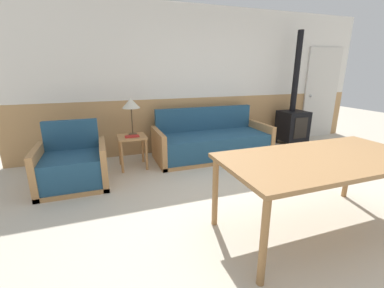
{
  "coord_description": "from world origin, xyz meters",
  "views": [
    {
      "loc": [
        -2.0,
        -2.15,
        1.57
      ],
      "look_at": [
        -0.85,
        1.08,
        0.57
      ],
      "focal_mm": 24.0,
      "sensor_mm": 36.0,
      "label": 1
    }
  ],
  "objects_px": {
    "wood_stove": "(293,120)",
    "armchair": "(73,167)",
    "dining_table": "(322,164)",
    "side_table": "(132,142)",
    "table_lamp": "(131,104)",
    "couch": "(212,143)"
  },
  "relations": [
    {
      "from": "couch",
      "to": "dining_table",
      "type": "bearing_deg",
      "value": -88.67
    },
    {
      "from": "couch",
      "to": "side_table",
      "type": "xyz_separation_m",
      "value": [
        -1.44,
        -0.05,
        0.16
      ]
    },
    {
      "from": "armchair",
      "to": "table_lamp",
      "type": "height_order",
      "value": "table_lamp"
    },
    {
      "from": "couch",
      "to": "dining_table",
      "type": "xyz_separation_m",
      "value": [
        0.06,
        -2.42,
        0.45
      ]
    },
    {
      "from": "couch",
      "to": "wood_stove",
      "type": "distance_m",
      "value": 1.99
    },
    {
      "from": "table_lamp",
      "to": "dining_table",
      "type": "relative_size",
      "value": 0.31
    },
    {
      "from": "dining_table",
      "to": "side_table",
      "type": "bearing_deg",
      "value": 122.27
    },
    {
      "from": "couch",
      "to": "armchair",
      "type": "height_order",
      "value": "couch"
    },
    {
      "from": "side_table",
      "to": "wood_stove",
      "type": "relative_size",
      "value": 0.23
    },
    {
      "from": "dining_table",
      "to": "table_lamp",
      "type": "bearing_deg",
      "value": 120.95
    },
    {
      "from": "dining_table",
      "to": "wood_stove",
      "type": "distance_m",
      "value": 3.24
    },
    {
      "from": "armchair",
      "to": "dining_table",
      "type": "bearing_deg",
      "value": -54.13
    },
    {
      "from": "side_table",
      "to": "table_lamp",
      "type": "distance_m",
      "value": 0.61
    },
    {
      "from": "wood_stove",
      "to": "armchair",
      "type": "bearing_deg",
      "value": -171.06
    },
    {
      "from": "couch",
      "to": "wood_stove",
      "type": "relative_size",
      "value": 0.9
    },
    {
      "from": "couch",
      "to": "armchair",
      "type": "distance_m",
      "value": 2.36
    },
    {
      "from": "couch",
      "to": "table_lamp",
      "type": "distance_m",
      "value": 1.61
    },
    {
      "from": "armchair",
      "to": "wood_stove",
      "type": "bearing_deg",
      "value": -5.83
    },
    {
      "from": "side_table",
      "to": "dining_table",
      "type": "distance_m",
      "value": 2.82
    },
    {
      "from": "couch",
      "to": "dining_table",
      "type": "height_order",
      "value": "couch"
    },
    {
      "from": "dining_table",
      "to": "armchair",
      "type": "bearing_deg",
      "value": 140.65
    },
    {
      "from": "side_table",
      "to": "wood_stove",
      "type": "height_order",
      "value": "wood_stove"
    }
  ]
}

